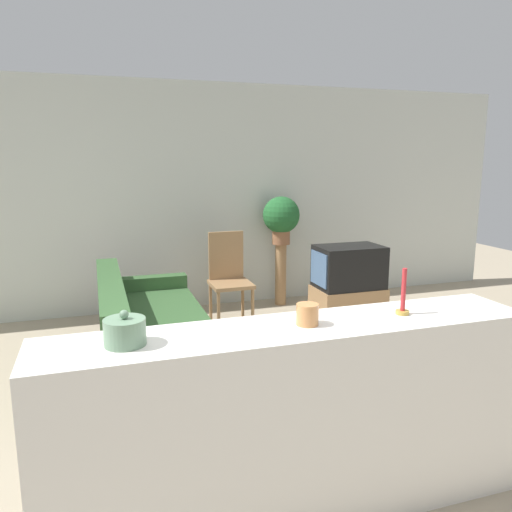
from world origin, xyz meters
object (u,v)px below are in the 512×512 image
(couch, at_px, (150,335))
(decorative_bowl, at_px, (125,332))
(wooden_chair, at_px, (229,274))
(television, at_px, (348,267))
(potted_plant, at_px, (281,217))

(couch, distance_m, decorative_bowl, 2.25)
(wooden_chair, bearing_deg, decorative_bowl, -112.59)
(couch, xyz_separation_m, television, (2.20, 0.51, 0.36))
(wooden_chair, xyz_separation_m, potted_plant, (0.79, 0.46, 0.56))
(television, bearing_deg, wooden_chair, 157.27)
(couch, relative_size, television, 2.73)
(potted_plant, xyz_separation_m, decorative_bowl, (-2.08, -3.56, -0.04))
(wooden_chair, xyz_separation_m, decorative_bowl, (-1.29, -3.10, 0.53))
(wooden_chair, relative_size, decorative_bowl, 5.56)
(couch, distance_m, television, 2.28)
(television, xyz_separation_m, decorative_bowl, (-2.50, -2.59, 0.42))
(couch, bearing_deg, wooden_chair, 45.81)
(television, height_order, potted_plant, potted_plant)
(television, height_order, decorative_bowl, decorative_bowl)
(potted_plant, distance_m, decorative_bowl, 4.12)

